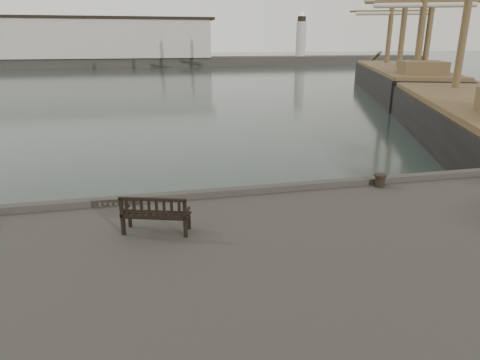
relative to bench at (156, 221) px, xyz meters
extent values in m
plane|color=black|center=(1.17, 2.27, -1.85)|extent=(400.00, 400.00, 0.00)
cube|color=#383530|center=(1.17, 94.27, -0.85)|extent=(140.00, 8.00, 2.00)
cube|color=#AEABA1|center=(-6.83, 94.27, 4.15)|extent=(46.00, 9.00, 8.00)
cube|color=black|center=(-6.83, 94.27, 8.45)|extent=(48.00, 9.50, 0.60)
cylinder|color=#AEABA1|center=(39.17, 94.27, 4.15)|extent=(2.40, 2.40, 8.00)
sphere|color=silver|center=(39.17, 94.27, 9.55)|extent=(1.61, 1.61, 1.61)
cube|color=black|center=(0.01, 0.03, 0.14)|extent=(1.64, 0.99, 0.04)
cube|color=black|center=(-0.06, -0.19, 0.37)|extent=(1.49, 0.53, 0.47)
cube|color=black|center=(0.01, 0.03, -0.07)|extent=(1.52, 0.88, 0.43)
cylinder|color=black|center=(6.78, 1.77, -0.09)|extent=(0.45, 0.45, 0.39)
cube|color=black|center=(22.23, 17.93, -1.47)|extent=(21.48, 37.08, 3.72)
cube|color=brown|center=(22.23, 17.93, 0.53)|extent=(20.84, 36.25, 0.30)
cube|color=black|center=(28.82, 35.53, -1.41)|extent=(17.57, 30.75, 4.36)
cube|color=brown|center=(28.82, 35.53, 0.92)|extent=(17.04, 30.06, 0.30)
camera|label=1|loc=(-0.17, -9.30, 3.99)|focal=32.00mm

